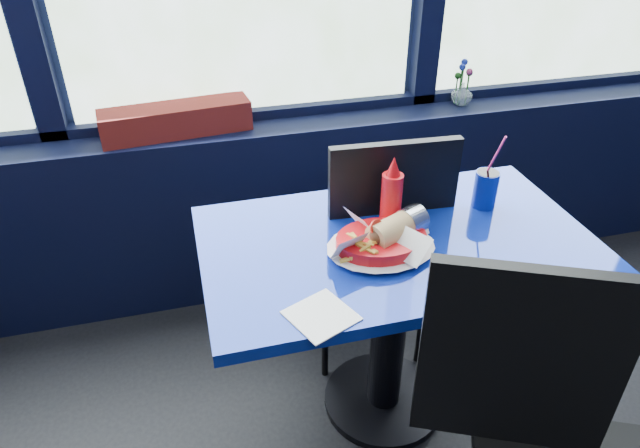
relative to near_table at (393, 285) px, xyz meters
The scene contains 9 objects.
window_sill 0.94m from the near_table, 109.03° to the left, with size 5.00×0.26×0.80m, color black.
near_table is the anchor object (origin of this frame).
chair_near_back 0.29m from the near_table, 83.03° to the left, with size 0.48×0.48×1.00m.
planter_box 1.10m from the near_table, 125.21° to the left, with size 0.59×0.15×0.12m, color maroon.
flower_vase 1.11m from the near_table, 53.60° to the left, with size 0.12×0.12×0.20m.
food_basket 0.23m from the near_table, 144.92° to the right, with size 0.30×0.27×0.11m.
ketchup_bottle 0.30m from the near_table, 90.50° to the left, with size 0.07×0.07×0.25m.
soda_cup 0.44m from the near_table, 17.77° to the left, with size 0.08×0.08×0.26m.
napkin 0.46m from the near_table, 138.50° to the right, with size 0.15×0.15×0.00m, color white.
Camera 1 is at (-0.30, 0.66, 1.74)m, focal length 32.00 mm.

